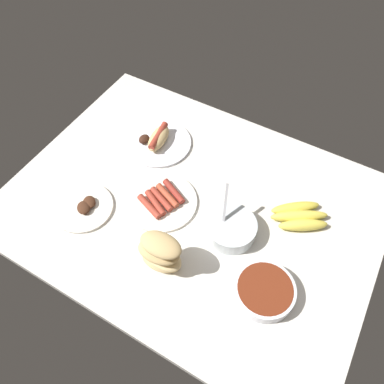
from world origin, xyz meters
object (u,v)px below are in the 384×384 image
(banana_bunch, at_px, (299,216))
(bowl_chili, at_px, (264,291))
(plate_hotdog_assembled, at_px, (158,141))
(plate_grilled_meat, at_px, (84,207))
(bread_stack, at_px, (161,253))
(bowl_coleslaw, at_px, (231,228))
(plate_sausages, at_px, (162,201))

(banana_bunch, relative_size, bowl_chili, 1.13)
(plate_hotdog_assembled, bearing_deg, bowl_chili, 149.58)
(plate_hotdog_assembled, height_order, plate_grilled_meat, plate_hotdog_assembled)
(plate_hotdog_assembled, xyz_separation_m, bread_stack, (-0.28, 0.40, 0.05))
(bowl_coleslaw, distance_m, plate_grilled_meat, 0.49)
(plate_sausages, height_order, plate_grilled_meat, same)
(plate_grilled_meat, bearing_deg, bread_stack, 173.25)
(bowl_coleslaw, distance_m, bowl_chili, 0.22)
(bowl_coleslaw, relative_size, plate_grilled_meat, 0.81)
(plate_hotdog_assembled, height_order, banana_bunch, plate_hotdog_assembled)
(plate_grilled_meat, xyz_separation_m, bread_stack, (-0.33, 0.04, 0.06))
(plate_hotdog_assembled, xyz_separation_m, bowl_coleslaw, (-0.40, 0.21, 0.01))
(bread_stack, bearing_deg, bowl_coleslaw, -122.79)
(bread_stack, bearing_deg, plate_sausages, -56.76)
(plate_grilled_meat, bearing_deg, bowl_chili, -177.48)
(plate_hotdog_assembled, relative_size, bowl_chili, 1.39)
(bowl_coleslaw, bearing_deg, bowl_chili, 142.56)
(bowl_coleslaw, distance_m, bread_stack, 0.24)
(bowl_coleslaw, bearing_deg, plate_hotdog_assembled, -27.09)
(bowl_chili, relative_size, plate_grilled_meat, 0.89)
(banana_bunch, xyz_separation_m, plate_sausages, (0.42, 0.17, -0.01))
(plate_hotdog_assembled, xyz_separation_m, bowl_chili, (-0.57, 0.34, 0.01))
(bowl_coleslaw, bearing_deg, plate_grilled_meat, 19.07)
(plate_hotdog_assembled, xyz_separation_m, banana_bunch, (-0.57, 0.05, 0.00))
(plate_sausages, height_order, bowl_chili, bowl_chili)
(bread_stack, bearing_deg, banana_bunch, -130.10)
(bowl_chili, bearing_deg, bowl_coleslaw, -37.44)
(banana_bunch, relative_size, plate_sausages, 0.83)
(bowl_chili, bearing_deg, bread_stack, 12.64)
(plate_hotdog_assembled, distance_m, bread_stack, 0.49)
(banana_bunch, height_order, plate_sausages, banana_bunch)
(plate_sausages, distance_m, bread_stack, 0.23)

